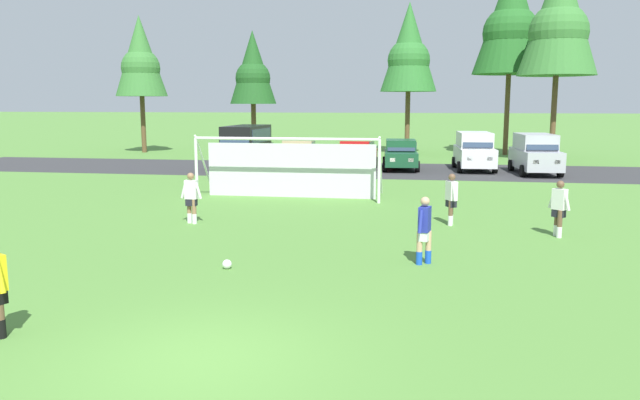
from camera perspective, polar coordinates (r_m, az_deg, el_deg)
name	(u,v)px	position (r m, az deg, el deg)	size (l,w,h in m)	color
ground_plane	(336,202)	(23.95, 1.52, -0.22)	(400.00, 400.00, 0.00)	#518438
parking_lot_strip	(364,170)	(35.56, 4.12, 2.81)	(52.00, 8.40, 0.01)	#333335
soccer_ball	(227,264)	(14.64, -8.60, -5.89)	(0.22, 0.22, 0.22)	white
soccer_goal	(290,166)	(24.95, -2.83, 3.13)	(7.44, 1.99, 2.57)	white
player_striker_near	(451,199)	(19.87, 12.05, 0.06)	(0.39, 0.73, 1.64)	brown
player_midfield_center	(424,230)	(14.95, 9.63, -2.80)	(0.36, 0.71, 1.64)	tan
player_defender_far	(559,209)	(19.02, 21.24, -0.76)	(0.55, 0.61, 1.64)	brown
player_winger_left	(191,198)	(20.11, -11.82, 0.17)	(0.74, 0.26, 1.64)	#936B4C
parked_car_slot_far_left	(246,146)	(35.79, -6.86, 4.96)	(2.33, 4.87, 2.52)	black
parked_car_slot_left	(299,155)	(35.33, -1.97, 4.21)	(2.28, 4.32, 1.72)	tan
parked_car_slot_center_left	(357,154)	(35.62, 3.44, 4.24)	(2.24, 4.31, 1.72)	red
parked_car_slot_center	(401,154)	(35.83, 7.47, 4.20)	(2.25, 4.31, 1.72)	#194C2D
parked_car_slot_center_right	(474,151)	(36.26, 14.08, 4.44)	(2.31, 4.69, 2.16)	silver
parked_car_slot_right	(535,153)	(35.32, 19.30, 4.09)	(2.38, 4.72, 2.16)	#B2B2BC
tree_left_edge	(140,59)	(49.70, -16.29, 12.43)	(3.87, 3.87, 10.32)	brown
tree_mid_left	(253,70)	(45.67, -6.24, 11.87)	(3.35, 3.35, 8.95)	brown
tree_center_back	(409,50)	(47.29, 8.23, 13.56)	(4.17, 4.17, 11.12)	brown
tree_mid_right	(511,20)	(47.86, 17.28, 15.65)	(5.27, 5.27, 14.06)	brown
tree_right_edge	(559,18)	(43.96, 21.26, 15.42)	(5.00, 5.00, 13.34)	brown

